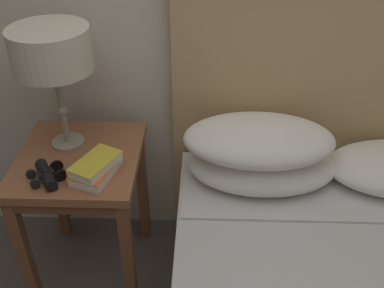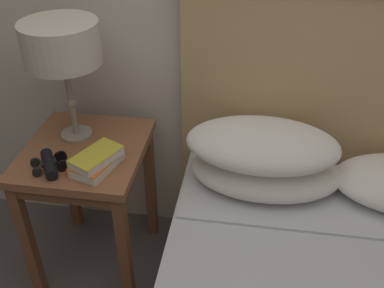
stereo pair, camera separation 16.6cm
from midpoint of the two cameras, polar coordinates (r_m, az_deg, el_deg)
name	(u,v)px [view 2 (the right image)]	position (r m, az deg, el deg)	size (l,w,h in m)	color
nightstand	(87,168)	(1.91, -10.80, -3.06)	(0.48, 0.52, 0.66)	brown
table_lamp	(61,46)	(1.75, -13.62, 11.97)	(0.29, 0.29, 0.49)	gray
book_on_nightstand	(96,163)	(1.72, -9.37, -2.52)	(0.18, 0.23, 0.04)	silver
book_stacked_on_top	(96,157)	(1.69, -9.38, -1.69)	(0.18, 0.22, 0.03)	silver
binoculars_pair	(50,164)	(1.75, -15.09, -2.56)	(0.16, 0.16, 0.05)	black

